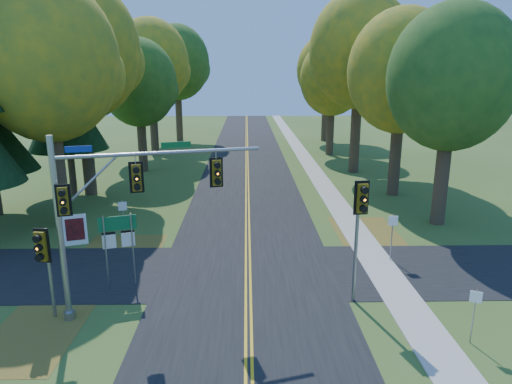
{
  "coord_description": "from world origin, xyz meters",
  "views": [
    {
      "loc": [
        -0.04,
        -17.35,
        8.86
      ],
      "look_at": [
        0.41,
        4.22,
        3.2
      ],
      "focal_mm": 32.0,
      "sensor_mm": 36.0,
      "label": 1
    }
  ],
  "objects_px": {
    "traffic_mast": "(113,201)",
    "route_sign_cluster": "(118,237)",
    "east_signal_pole": "(360,212)",
    "info_kiosk": "(75,230)"
  },
  "relations": [
    {
      "from": "east_signal_pole",
      "to": "route_sign_cluster",
      "type": "distance_m",
      "value": 9.83
    },
    {
      "from": "traffic_mast",
      "to": "route_sign_cluster",
      "type": "xyz_separation_m",
      "value": [
        -0.52,
        2.07,
        -2.1
      ]
    },
    {
      "from": "route_sign_cluster",
      "to": "traffic_mast",
      "type": "bearing_deg",
      "value": -93.73
    },
    {
      "from": "east_signal_pole",
      "to": "info_kiosk",
      "type": "xyz_separation_m",
      "value": [
        -13.35,
        6.63,
        -2.97
      ]
    },
    {
      "from": "east_signal_pole",
      "to": "info_kiosk",
      "type": "relative_size",
      "value": 3.03
    },
    {
      "from": "route_sign_cluster",
      "to": "info_kiosk",
      "type": "distance_m",
      "value": 6.48
    },
    {
      "from": "traffic_mast",
      "to": "route_sign_cluster",
      "type": "bearing_deg",
      "value": 88.58
    },
    {
      "from": "traffic_mast",
      "to": "east_signal_pole",
      "type": "height_order",
      "value": "traffic_mast"
    },
    {
      "from": "east_signal_pole",
      "to": "info_kiosk",
      "type": "bearing_deg",
      "value": 145.17
    },
    {
      "from": "route_sign_cluster",
      "to": "info_kiosk",
      "type": "bearing_deg",
      "value": 108.76
    }
  ]
}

